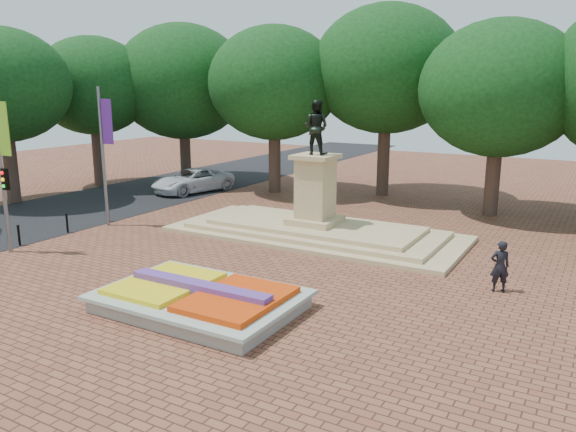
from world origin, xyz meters
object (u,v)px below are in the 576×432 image
(pedestrian, at_px, (500,266))
(flower_bed, at_px, (201,298))
(monument, at_px, (315,218))
(van, at_px, (193,180))

(pedestrian, bearing_deg, flower_bed, 11.42)
(flower_bed, distance_m, pedestrian, 10.30)
(monument, distance_m, pedestrian, 9.66)
(pedestrian, bearing_deg, van, -51.75)
(flower_bed, bearing_deg, monument, 95.87)
(flower_bed, bearing_deg, pedestrian, 39.19)
(flower_bed, bearing_deg, van, 129.95)
(van, bearing_deg, flower_bed, -34.90)
(flower_bed, distance_m, van, 20.89)
(monument, relative_size, pedestrian, 7.64)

